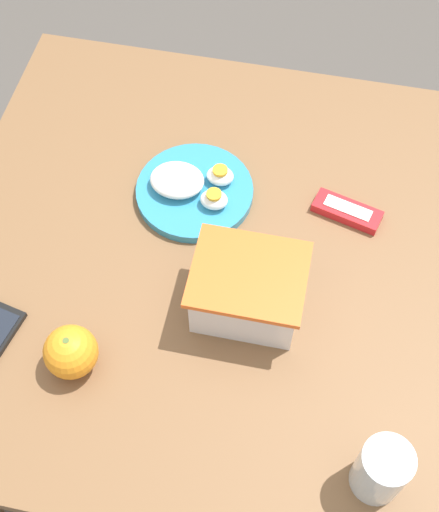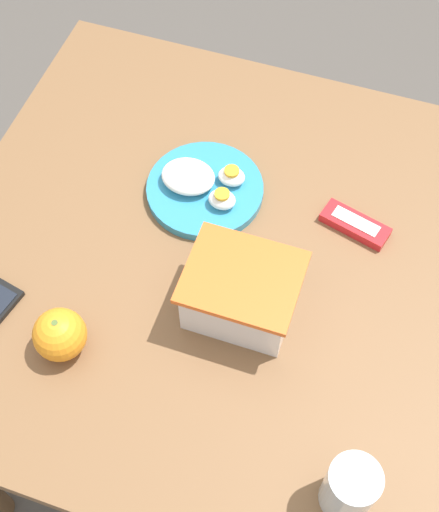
# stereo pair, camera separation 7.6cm
# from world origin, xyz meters

# --- Properties ---
(ground_plane) EXTENTS (10.00, 10.00, 0.00)m
(ground_plane) POSITION_xyz_m (0.00, 0.00, 0.00)
(ground_plane) COLOR #4C4742
(table) EXTENTS (0.97, 0.94, 0.76)m
(table) POSITION_xyz_m (0.00, 0.00, 0.65)
(table) COLOR brown
(table) RESTS_ON ground_plane
(food_container) EXTENTS (0.18, 0.15, 0.10)m
(food_container) POSITION_xyz_m (-0.06, 0.08, 0.81)
(food_container) COLOR white
(food_container) RESTS_ON table
(orange_fruit) EXTENTS (0.08, 0.08, 0.08)m
(orange_fruit) POSITION_xyz_m (0.19, 0.24, 0.80)
(orange_fruit) COLOR orange
(orange_fruit) RESTS_ON table
(rice_plate) EXTENTS (0.21, 0.21, 0.05)m
(rice_plate) POSITION_xyz_m (0.08, -0.12, 0.78)
(rice_plate) COLOR teal
(rice_plate) RESTS_ON table
(candy_bar) EXTENTS (0.13, 0.07, 0.02)m
(candy_bar) POSITION_xyz_m (-0.20, -0.13, 0.77)
(candy_bar) COLOR red
(candy_bar) RESTS_ON table
(drinking_glass) EXTENTS (0.07, 0.07, 0.11)m
(drinking_glass) POSITION_xyz_m (-0.29, 0.33, 0.82)
(drinking_glass) COLOR silver
(drinking_glass) RESTS_ON table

